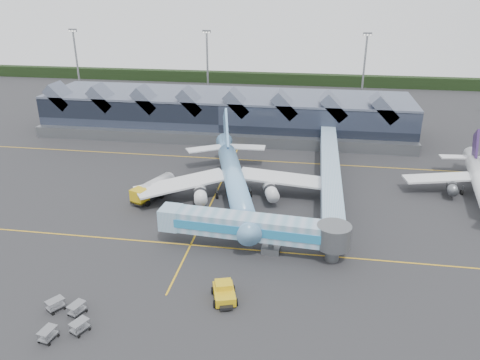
% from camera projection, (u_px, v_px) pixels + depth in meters
% --- Properties ---
extents(ground, '(260.00, 260.00, 0.00)m').
position_uv_depth(ground, '(203.00, 219.00, 74.90)').
color(ground, '#29292B').
rests_on(ground, ground).
extents(taxi_stripes, '(120.00, 60.00, 0.01)m').
position_uv_depth(taxi_stripes, '(216.00, 194.00, 83.99)').
color(taxi_stripes, gold).
rests_on(taxi_stripes, ground).
extents(tree_line_far, '(260.00, 4.00, 4.00)m').
position_uv_depth(tree_line_far, '(270.00, 78.00, 174.18)').
color(tree_line_far, black).
rests_on(tree_line_far, ground).
extents(terminal, '(90.00, 22.25, 12.52)m').
position_uv_depth(terminal, '(226.00, 113.00, 116.79)').
color(terminal, black).
rests_on(terminal, ground).
extents(light_masts, '(132.40, 42.56, 22.45)m').
position_uv_depth(light_masts, '(332.00, 74.00, 124.17)').
color(light_masts, gray).
rests_on(light_masts, ground).
extents(main_airliner, '(33.42, 39.23, 12.81)m').
position_uv_depth(main_airliner, '(234.00, 177.00, 81.31)').
color(main_airliner, '#6FB1E2').
rests_on(main_airliner, ground).
extents(regional_jet, '(25.63, 28.25, 9.71)m').
position_uv_depth(regional_jet, '(480.00, 180.00, 82.04)').
color(regional_jet, silver).
rests_on(regional_jet, ground).
extents(jet_bridge, '(26.97, 5.96, 5.40)m').
position_uv_depth(jet_bridge, '(263.00, 229.00, 64.72)').
color(jet_bridge, '#74A6C1').
rests_on(jet_bridge, ground).
extents(fuel_truck, '(5.76, 9.89, 3.37)m').
position_uv_depth(fuel_truck, '(154.00, 188.00, 81.86)').
color(fuel_truck, black).
rests_on(fuel_truck, ground).
extents(pushback_tug, '(3.76, 4.88, 1.98)m').
position_uv_depth(pushback_tug, '(224.00, 293.00, 55.75)').
color(pushback_tug, gold).
rests_on(pushback_tug, ground).
extents(baggage_carts, '(6.57, 6.98, 1.37)m').
position_uv_depth(baggage_carts, '(65.00, 318.00, 51.78)').
color(baggage_carts, gray).
rests_on(baggage_carts, ground).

